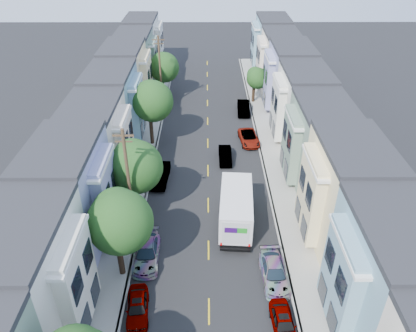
# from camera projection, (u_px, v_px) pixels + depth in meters

# --- Properties ---
(ground) EXTENTS (160.00, 160.00, 0.00)m
(ground) POSITION_uv_depth(u_px,v_px,m) (209.00, 250.00, 33.27)
(ground) COLOR black
(ground) RESTS_ON ground
(road_slab) EXTENTS (12.00, 70.00, 0.02)m
(road_slab) POSITION_uv_depth(u_px,v_px,m) (208.00, 156.00, 45.93)
(road_slab) COLOR black
(road_slab) RESTS_ON ground
(curb_left) EXTENTS (0.30, 70.00, 0.15)m
(curb_left) POSITION_uv_depth(u_px,v_px,m) (155.00, 156.00, 45.88)
(curb_left) COLOR gray
(curb_left) RESTS_ON ground
(curb_right) EXTENTS (0.30, 70.00, 0.15)m
(curb_right) POSITION_uv_depth(u_px,v_px,m) (261.00, 156.00, 45.92)
(curb_right) COLOR gray
(curb_right) RESTS_ON ground
(sidewalk_left) EXTENTS (2.60, 70.00, 0.15)m
(sidewalk_left) POSITION_uv_depth(u_px,v_px,m) (143.00, 156.00, 45.87)
(sidewalk_left) COLOR gray
(sidewalk_left) RESTS_ON ground
(sidewalk_right) EXTENTS (2.60, 70.00, 0.15)m
(sidewalk_right) POSITION_uv_depth(u_px,v_px,m) (273.00, 156.00, 45.92)
(sidewalk_right) COLOR gray
(sidewalk_right) RESTS_ON ground
(centerline) EXTENTS (0.12, 70.00, 0.01)m
(centerline) POSITION_uv_depth(u_px,v_px,m) (208.00, 156.00, 45.94)
(centerline) COLOR gold
(centerline) RESTS_ON ground
(townhouse_row_left) EXTENTS (5.00, 70.00, 8.50)m
(townhouse_row_left) POSITION_uv_depth(u_px,v_px,m) (110.00, 156.00, 45.90)
(townhouse_row_left) COLOR gray
(townhouse_row_left) RESTS_ON ground
(townhouse_row_right) EXTENTS (5.00, 70.00, 8.50)m
(townhouse_row_right) POSITION_uv_depth(u_px,v_px,m) (306.00, 156.00, 45.97)
(townhouse_row_right) COLOR gray
(townhouse_row_right) RESTS_ON ground
(tree_b) EXTENTS (4.70, 4.70, 7.50)m
(tree_b) POSITION_uv_depth(u_px,v_px,m) (119.00, 222.00, 28.39)
(tree_b) COLOR black
(tree_b) RESTS_ON ground
(tree_c) EXTENTS (4.70, 4.70, 7.44)m
(tree_c) POSITION_uv_depth(u_px,v_px,m) (135.00, 167.00, 34.58)
(tree_c) COLOR black
(tree_c) RESTS_ON ground
(tree_d) EXTENTS (4.70, 4.70, 7.83)m
(tree_d) POSITION_uv_depth(u_px,v_px,m) (152.00, 101.00, 45.45)
(tree_d) COLOR black
(tree_d) RESTS_ON ground
(tree_e) EXTENTS (4.29, 4.29, 6.67)m
(tree_e) POSITION_uv_depth(u_px,v_px,m) (164.00, 68.00, 58.07)
(tree_e) COLOR black
(tree_e) RESTS_ON ground
(tree_far_r) EXTENTS (3.02, 3.02, 5.12)m
(tree_far_r) POSITION_uv_depth(u_px,v_px,m) (256.00, 79.00, 56.96)
(tree_far_r) COLOR black
(tree_far_r) RESTS_ON ground
(utility_pole_near) EXTENTS (1.60, 0.26, 10.00)m
(utility_pole_near) POSITION_uv_depth(u_px,v_px,m) (129.00, 185.00, 32.18)
(utility_pole_near) COLOR #42301E
(utility_pole_near) RESTS_ON ground
(utility_pole_far) EXTENTS (1.60, 0.26, 10.00)m
(utility_pole_far) POSITION_uv_depth(u_px,v_px,m) (160.00, 73.00, 54.14)
(utility_pole_far) COLOR #42301E
(utility_pole_far) RESTS_ON ground
(fedex_truck) EXTENTS (2.73, 7.09, 3.40)m
(fedex_truck) POSITION_uv_depth(u_px,v_px,m) (236.00, 208.00, 34.93)
(fedex_truck) COLOR silver
(fedex_truck) RESTS_ON ground
(lead_sedan) EXTENTS (1.40, 3.89, 1.29)m
(lead_sedan) POSITION_uv_depth(u_px,v_px,m) (225.00, 156.00, 44.82)
(lead_sedan) COLOR black
(lead_sedan) RESTS_ON ground
(parked_left_b) EXTENTS (1.89, 4.05, 1.27)m
(parked_left_b) POSITION_uv_depth(u_px,v_px,m) (138.00, 307.00, 27.75)
(parked_left_b) COLOR black
(parked_left_b) RESTS_ON ground
(parked_left_c) EXTENTS (2.10, 4.75, 1.41)m
(parked_left_c) POSITION_uv_depth(u_px,v_px,m) (147.00, 253.00, 32.05)
(parked_left_c) COLOR #A9ABC5
(parked_left_c) RESTS_ON ground
(parked_left_d) EXTENTS (1.84, 4.55, 1.49)m
(parked_left_d) POSITION_uv_depth(u_px,v_px,m) (160.00, 175.00, 41.34)
(parked_left_d) COLOR #350804
(parked_left_d) RESTS_ON ground
(parked_right_a) EXTENTS (1.68, 3.93, 1.25)m
(parked_right_a) POSITION_uv_depth(u_px,v_px,m) (283.00, 323.00, 26.69)
(parked_right_a) COLOR slate
(parked_right_a) RESTS_ON ground
(parked_right_b) EXTENTS (2.06, 4.54, 1.34)m
(parked_right_b) POSITION_uv_depth(u_px,v_px,m) (274.00, 273.00, 30.33)
(parked_right_b) COLOR #B5AFC5
(parked_right_b) RESTS_ON ground
(parked_right_c) EXTENTS (2.55, 4.73, 1.26)m
(parked_right_c) POSITION_uv_depth(u_px,v_px,m) (249.00, 138.00, 48.30)
(parked_right_c) COLOR black
(parked_right_c) RESTS_ON ground
(parked_right_d) EXTENTS (1.76, 4.52, 1.48)m
(parked_right_d) POSITION_uv_depth(u_px,v_px,m) (243.00, 108.00, 55.35)
(parked_right_d) COLOR black
(parked_right_d) RESTS_ON ground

